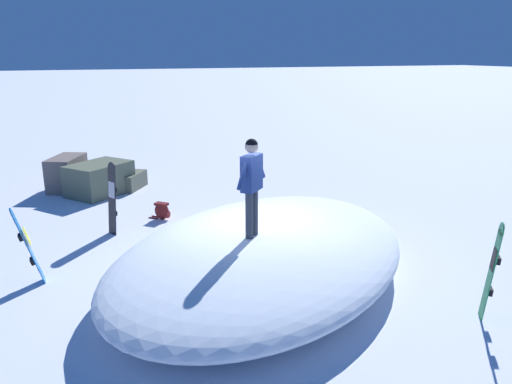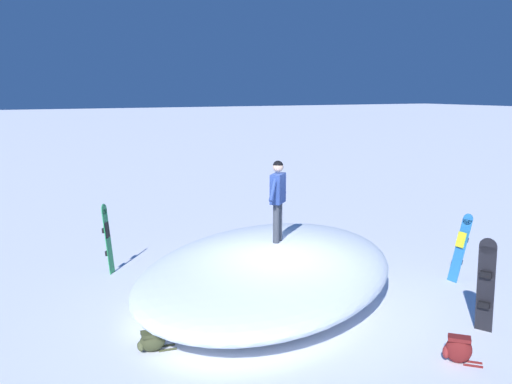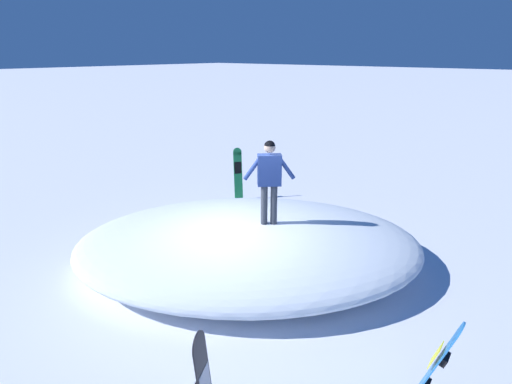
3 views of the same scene
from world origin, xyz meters
TOP-DOWN VIEW (x-y plane):
  - ground at (0.00, 0.00)m, footprint 240.00×240.00m
  - snow_mound at (0.01, -0.54)m, footprint 8.74×8.43m
  - snowboarder_standing at (-0.34, -0.80)m, footprint 0.82×0.78m
  - snowboard_primary_upright at (2.79, -3.29)m, footprint 0.28×0.31m
  - snowboard_secondary_upright at (-4.14, 0.80)m, footprint 0.45×0.28m
  - snowboard_tertiary_upright at (-2.39, 2.95)m, footprint 0.26×0.33m
  - backpack_near at (3.02, 0.98)m, footprint 0.65×0.33m
  - backpack_far at (-1.13, 3.55)m, footprint 0.55×0.55m

SIDE VIEW (x-z plane):
  - ground at x=0.00m, z-range 0.00..0.00m
  - backpack_near at x=3.02m, z-range 0.00..0.34m
  - backpack_far at x=-1.13m, z-range 0.00..0.45m
  - snow_mound at x=0.01m, z-range 0.00..0.98m
  - snowboard_secondary_upright at x=-4.14m, z-range 0.02..1.53m
  - snowboard_primary_upright at x=2.79m, z-range 0.03..1.68m
  - snowboard_tertiary_upright at x=-2.39m, z-range 0.03..1.76m
  - snowboarder_standing at x=-0.34m, z-range 1.16..2.93m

